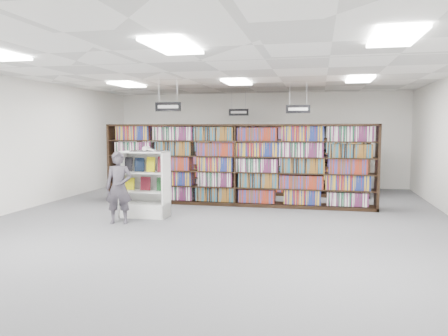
% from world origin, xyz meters
% --- Properties ---
extents(floor, '(12.00, 12.00, 0.00)m').
position_xyz_m(floor, '(0.00, 0.00, 0.00)').
color(floor, '#4D4E52').
rests_on(floor, ground).
extents(ceiling, '(10.00, 12.00, 0.10)m').
position_xyz_m(ceiling, '(0.00, 0.00, 3.20)').
color(ceiling, white).
rests_on(ceiling, wall_back).
extents(wall_back, '(10.00, 0.10, 3.20)m').
position_xyz_m(wall_back, '(0.00, 6.00, 1.60)').
color(wall_back, white).
rests_on(wall_back, ground).
extents(wall_front, '(10.00, 0.10, 3.20)m').
position_xyz_m(wall_front, '(0.00, -6.00, 1.60)').
color(wall_front, white).
rests_on(wall_front, ground).
extents(wall_left, '(0.10, 12.00, 3.20)m').
position_xyz_m(wall_left, '(-5.00, 0.00, 1.60)').
color(wall_left, white).
rests_on(wall_left, ground).
extents(bookshelf_row_near, '(7.00, 0.60, 2.10)m').
position_xyz_m(bookshelf_row_near, '(0.00, 2.00, 1.05)').
color(bookshelf_row_near, black).
rests_on(bookshelf_row_near, floor).
extents(bookshelf_row_mid, '(7.00, 0.60, 2.10)m').
position_xyz_m(bookshelf_row_mid, '(0.00, 4.00, 1.05)').
color(bookshelf_row_mid, black).
rests_on(bookshelf_row_mid, floor).
extents(bookshelf_row_far, '(7.00, 0.60, 2.10)m').
position_xyz_m(bookshelf_row_far, '(0.00, 5.70, 1.05)').
color(bookshelf_row_far, black).
rests_on(bookshelf_row_far, floor).
extents(aisle_sign_left, '(0.65, 0.02, 0.80)m').
position_xyz_m(aisle_sign_left, '(-1.50, 1.00, 2.53)').
color(aisle_sign_left, '#B2B2B7').
rests_on(aisle_sign_left, ceiling).
extents(aisle_sign_right, '(0.65, 0.02, 0.80)m').
position_xyz_m(aisle_sign_right, '(1.50, 3.00, 2.53)').
color(aisle_sign_right, '#B2B2B7').
rests_on(aisle_sign_right, ceiling).
extents(aisle_sign_center, '(0.65, 0.02, 0.80)m').
position_xyz_m(aisle_sign_center, '(-0.50, 5.00, 2.53)').
color(aisle_sign_center, '#B2B2B7').
rests_on(aisle_sign_center, ceiling).
extents(troffer_front_center, '(0.60, 1.20, 0.04)m').
position_xyz_m(troffer_front_center, '(0.00, -3.00, 3.16)').
color(troffer_front_center, white).
rests_on(troffer_front_center, ceiling).
extents(troffer_front_right, '(0.60, 1.20, 0.04)m').
position_xyz_m(troffer_front_right, '(3.00, -3.00, 3.16)').
color(troffer_front_right, white).
rests_on(troffer_front_right, ceiling).
extents(troffer_back_left, '(0.60, 1.20, 0.04)m').
position_xyz_m(troffer_back_left, '(-3.00, 2.00, 3.16)').
color(troffer_back_left, white).
rests_on(troffer_back_left, ceiling).
extents(troffer_back_center, '(0.60, 1.20, 0.04)m').
position_xyz_m(troffer_back_center, '(0.00, 2.00, 3.16)').
color(troffer_back_center, white).
rests_on(troffer_back_center, ceiling).
extents(troffer_back_right, '(0.60, 1.20, 0.04)m').
position_xyz_m(troffer_back_right, '(3.00, 2.00, 3.16)').
color(troffer_back_right, white).
rests_on(troffer_back_right, ceiling).
extents(endcap_display, '(1.06, 0.53, 1.48)m').
position_xyz_m(endcap_display, '(-1.74, 0.09, 0.49)').
color(endcap_display, white).
rests_on(endcap_display, floor).
extents(open_book, '(0.74, 0.50, 0.13)m').
position_xyz_m(open_book, '(-1.70, 0.10, 1.51)').
color(open_book, black).
rests_on(open_book, endcap_display).
extents(shopper, '(0.63, 0.49, 1.51)m').
position_xyz_m(shopper, '(-2.00, -0.70, 0.76)').
color(shopper, '#433F48').
rests_on(shopper, floor).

